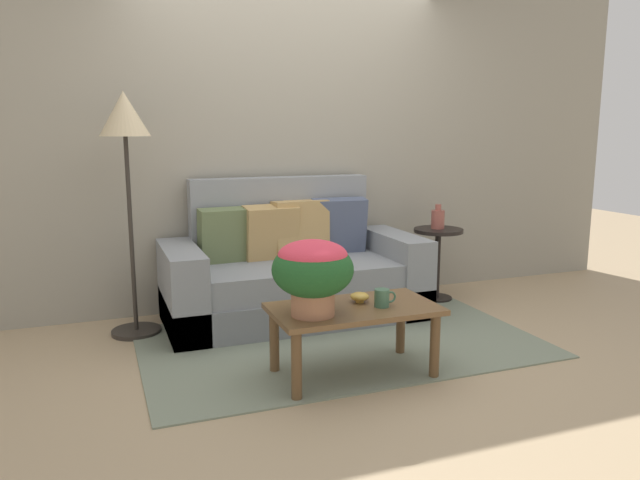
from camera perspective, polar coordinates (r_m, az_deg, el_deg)
The scene contains 11 objects.
ground_plane at distance 4.01m, azimuth 2.65°, elevation -10.29°, with size 14.00×14.00×0.00m, color tan.
wall_back at distance 4.96m, azimuth -3.19°, elevation 9.81°, with size 6.40×0.12×2.74m, color gray.
area_rug at distance 4.14m, azimuth 1.85°, elevation -9.57°, with size 2.61×1.60×0.01m, color gray.
couch at distance 4.61m, azimuth -2.67°, elevation -3.24°, with size 1.92×0.88×1.05m.
coffee_table at distance 3.51m, azimuth 3.22°, elevation -7.32°, with size 0.96×0.53×0.42m.
side_table at distance 5.12m, azimuth 11.05°, elevation -1.04°, with size 0.41×0.41×0.61m.
floor_lamp at distance 4.27m, azimuth -17.89°, elevation 9.03°, with size 0.34×0.34×1.67m.
potted_plant at distance 3.26m, azimuth -0.69°, elevation -2.75°, with size 0.45×0.45×0.42m.
coffee_mug at distance 3.49m, azimuth 5.92°, elevation -5.46°, with size 0.13×0.09×0.10m.
snack_bowl at distance 3.57m, azimuth 3.78°, elevation -5.37°, with size 0.11×0.11×0.06m.
table_vase at distance 5.09m, azimuth 11.07°, elevation 1.99°, with size 0.11×0.11×0.20m.
Camera 1 is at (-1.50, -3.44, 1.42)m, focal length 33.88 mm.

